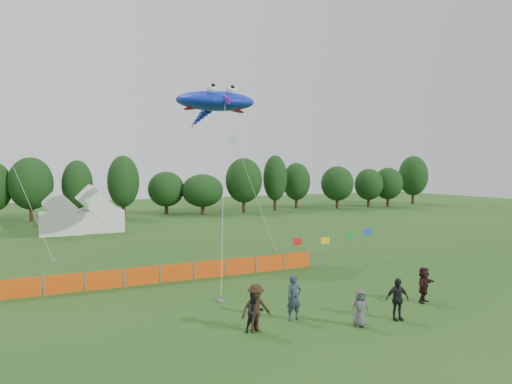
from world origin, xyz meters
name	(u,v)px	position (x,y,z in m)	size (l,w,h in m)	color
ground	(315,317)	(0.00, 0.00, 0.00)	(160.00, 160.00, 0.00)	#234C16
treeline	(142,186)	(1.61, 44.93, 4.18)	(104.57, 8.78, 8.36)	#382314
tent_left	(60,216)	(-8.99, 32.32, 1.77)	(3.99, 3.99, 3.52)	white
tent_right	(97,214)	(-5.53, 32.75, 1.82)	(5.12, 4.09, 3.61)	white
barrier_fence	(177,273)	(-3.75, 8.75, 0.50)	(17.90, 0.06, 1.00)	#E34B0C
flag_row	(334,244)	(7.22, 8.84, 1.38)	(6.73, 0.62, 2.15)	gray
spectator_a	(294,298)	(-1.03, 0.03, 0.97)	(0.70, 0.46, 1.93)	#273142
spectator_b	(255,312)	(-3.17, -0.54, 0.80)	(0.78, 0.61, 1.60)	black
spectator_c	(256,308)	(-3.12, -0.54, 0.96)	(1.24, 0.71, 1.92)	black
spectator_d	(397,299)	(2.97, -1.86, 0.91)	(1.06, 0.44, 1.81)	black
spectator_e	(360,308)	(1.02, -1.83, 0.76)	(0.74, 0.48, 1.52)	#4D4D52
spectator_f	(424,285)	(5.94, -0.45, 0.86)	(1.60, 0.51, 1.73)	black
stingray_kite	(214,102)	(1.48, 16.67, 11.58)	(7.85, 20.53, 12.69)	#0F2AD7
small_kite_white	(246,169)	(5.66, 19.97, 6.40)	(1.22, 7.41, 9.71)	white
small_kite_dark	(16,173)	(-12.37, 22.63, 6.15)	(4.66, 8.28, 11.03)	black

